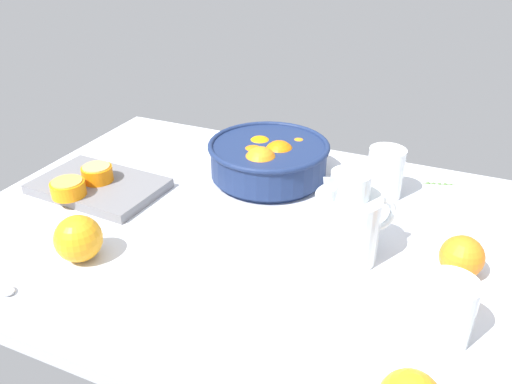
{
  "coord_description": "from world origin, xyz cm",
  "views": [
    {
      "loc": [
        34.4,
        -75.59,
        53.7
      ],
      "look_at": [
        0.32,
        2.53,
        6.13
      ],
      "focal_mm": 35.26,
      "sensor_mm": 36.0,
      "label": 1
    }
  ],
  "objects_px": {
    "juice_glass": "(446,314)",
    "loose_orange_0": "(78,239)",
    "orange_half_1": "(68,188)",
    "loose_orange_1": "(462,258)",
    "fruit_bowl": "(269,159)",
    "cutting_board": "(99,186)",
    "orange_half_0": "(96,174)",
    "second_glass": "(385,176)",
    "juice_pitcher": "(346,227)"
  },
  "relations": [
    {
      "from": "cutting_board",
      "to": "orange_half_1",
      "type": "xyz_separation_m",
      "value": [
        -0.02,
        -0.07,
        0.03
      ]
    },
    {
      "from": "juice_glass",
      "to": "loose_orange_0",
      "type": "distance_m",
      "value": 0.61
    },
    {
      "from": "juice_glass",
      "to": "loose_orange_0",
      "type": "xyz_separation_m",
      "value": [
        -0.6,
        -0.06,
        -0.0
      ]
    },
    {
      "from": "fruit_bowl",
      "to": "second_glass",
      "type": "xyz_separation_m",
      "value": [
        0.26,
        0.03,
        -0.0
      ]
    },
    {
      "from": "second_glass",
      "to": "fruit_bowl",
      "type": "bearing_deg",
      "value": -174.29
    },
    {
      "from": "juice_pitcher",
      "to": "orange_half_1",
      "type": "bearing_deg",
      "value": -175.07
    },
    {
      "from": "juice_pitcher",
      "to": "cutting_board",
      "type": "relative_size",
      "value": 0.63
    },
    {
      "from": "loose_orange_1",
      "to": "loose_orange_0",
      "type": "bearing_deg",
      "value": -160.69
    },
    {
      "from": "orange_half_0",
      "to": "loose_orange_0",
      "type": "xyz_separation_m",
      "value": [
        0.14,
        -0.22,
        0.0
      ]
    },
    {
      "from": "second_glass",
      "to": "loose_orange_1",
      "type": "xyz_separation_m",
      "value": [
        0.17,
        -0.23,
        -0.01
      ]
    },
    {
      "from": "second_glass",
      "to": "orange_half_0",
      "type": "distance_m",
      "value": 0.62
    },
    {
      "from": "orange_half_0",
      "to": "fruit_bowl",
      "type": "bearing_deg",
      "value": 31.87
    },
    {
      "from": "cutting_board",
      "to": "loose_orange_0",
      "type": "distance_m",
      "value": 0.25
    },
    {
      "from": "second_glass",
      "to": "loose_orange_1",
      "type": "height_order",
      "value": "second_glass"
    },
    {
      "from": "juice_pitcher",
      "to": "orange_half_1",
      "type": "relative_size",
      "value": 2.48
    },
    {
      "from": "second_glass",
      "to": "loose_orange_0",
      "type": "height_order",
      "value": "second_glass"
    },
    {
      "from": "loose_orange_1",
      "to": "second_glass",
      "type": "bearing_deg",
      "value": 127.24
    },
    {
      "from": "second_glass",
      "to": "juice_glass",
      "type": "bearing_deg",
      "value": -67.48
    },
    {
      "from": "juice_pitcher",
      "to": "second_glass",
      "type": "xyz_separation_m",
      "value": [
        0.02,
        0.25,
        -0.01
      ]
    },
    {
      "from": "cutting_board",
      "to": "juice_glass",
      "type": "bearing_deg",
      "value": -12.01
    },
    {
      "from": "juice_pitcher",
      "to": "loose_orange_0",
      "type": "bearing_deg",
      "value": -155.83
    },
    {
      "from": "loose_orange_1",
      "to": "fruit_bowl",
      "type": "bearing_deg",
      "value": 154.93
    },
    {
      "from": "juice_glass",
      "to": "second_glass",
      "type": "xyz_separation_m",
      "value": [
        -0.16,
        0.39,
        0.0
      ]
    },
    {
      "from": "fruit_bowl",
      "to": "orange_half_0",
      "type": "relative_size",
      "value": 4.14
    },
    {
      "from": "second_glass",
      "to": "cutting_board",
      "type": "distance_m",
      "value": 0.62
    },
    {
      "from": "fruit_bowl",
      "to": "cutting_board",
      "type": "distance_m",
      "value": 0.38
    },
    {
      "from": "cutting_board",
      "to": "orange_half_0",
      "type": "xyz_separation_m",
      "value": [
        -0.0,
        0.0,
        0.03
      ]
    },
    {
      "from": "orange_half_1",
      "to": "loose_orange_1",
      "type": "bearing_deg",
      "value": 5.58
    },
    {
      "from": "cutting_board",
      "to": "juice_pitcher",
      "type": "bearing_deg",
      "value": -2.28
    },
    {
      "from": "juice_glass",
      "to": "orange_half_1",
      "type": "height_order",
      "value": "juice_glass"
    },
    {
      "from": "juice_pitcher",
      "to": "orange_half_0",
      "type": "relative_size",
      "value": 2.63
    },
    {
      "from": "juice_pitcher",
      "to": "second_glass",
      "type": "height_order",
      "value": "juice_pitcher"
    },
    {
      "from": "cutting_board",
      "to": "second_glass",
      "type": "bearing_deg",
      "value": 21.69
    },
    {
      "from": "juice_pitcher",
      "to": "orange_half_0",
      "type": "bearing_deg",
      "value": 177.45
    },
    {
      "from": "orange_half_0",
      "to": "loose_orange_0",
      "type": "relative_size",
      "value": 0.8
    },
    {
      "from": "orange_half_0",
      "to": "cutting_board",
      "type": "bearing_deg",
      "value": -39.68
    },
    {
      "from": "second_glass",
      "to": "orange_half_1",
      "type": "height_order",
      "value": "second_glass"
    },
    {
      "from": "fruit_bowl",
      "to": "juice_glass",
      "type": "height_order",
      "value": "same"
    },
    {
      "from": "loose_orange_0",
      "to": "second_glass",
      "type": "bearing_deg",
      "value": 44.91
    },
    {
      "from": "juice_pitcher",
      "to": "cutting_board",
      "type": "distance_m",
      "value": 0.56
    },
    {
      "from": "juice_glass",
      "to": "second_glass",
      "type": "height_order",
      "value": "second_glass"
    },
    {
      "from": "juice_glass",
      "to": "juice_pitcher",
      "type": "bearing_deg",
      "value": 143.07
    },
    {
      "from": "juice_pitcher",
      "to": "fruit_bowl",
      "type": "bearing_deg",
      "value": 136.51
    },
    {
      "from": "fruit_bowl",
      "to": "juice_pitcher",
      "type": "distance_m",
      "value": 0.33
    },
    {
      "from": "juice_glass",
      "to": "cutting_board",
      "type": "xyz_separation_m",
      "value": [
        -0.74,
        0.16,
        -0.03
      ]
    },
    {
      "from": "juice_glass",
      "to": "loose_orange_1",
      "type": "height_order",
      "value": "juice_glass"
    },
    {
      "from": "juice_pitcher",
      "to": "second_glass",
      "type": "relative_size",
      "value": 1.61
    },
    {
      "from": "juice_glass",
      "to": "loose_orange_0",
      "type": "bearing_deg",
      "value": -174.69
    },
    {
      "from": "cutting_board",
      "to": "loose_orange_1",
      "type": "xyz_separation_m",
      "value": [
        0.75,
        0.0,
        0.03
      ]
    },
    {
      "from": "juice_glass",
      "to": "orange_half_1",
      "type": "distance_m",
      "value": 0.76
    }
  ]
}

